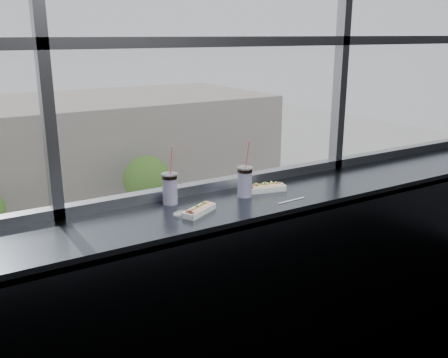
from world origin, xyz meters
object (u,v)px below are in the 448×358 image
soda_cup_left (170,187)px  car_near_d (190,296)px  hotdog_tray_left (199,210)px  wrapper (183,213)px  hotdog_tray_right (266,188)px  pedestrian_c (76,222)px  soda_cup_right (245,180)px  car_far_c (190,227)px  tree_right (147,179)px  car_near_e (290,269)px  loose_straw (292,200)px

soda_cup_left → car_near_d: (8.43, 16.11, -10.98)m
hotdog_tray_left → wrapper: hotdog_tray_left is taller
hotdog_tray_right → car_near_d: bearing=78.3°
car_near_d → wrapper: bearing=151.7°
hotdog_tray_right → pedestrian_c: 31.83m
hotdog_tray_left → soda_cup_right: (0.38, 0.12, 0.08)m
car_far_c → tree_right: bearing=14.8°
hotdog_tray_left → soda_cup_left: bearing=77.4°
soda_cup_right → pedestrian_c: size_ratio=0.18×
hotdog_tray_right → car_far_c: bearing=77.7°
car_near_e → car_near_d: (-5.99, 0.00, 0.13)m
soda_cup_left → car_far_c: (12.63, 24.11, -11.06)m
wrapper → car_far_c: (12.66, 24.32, -10.97)m
soda_cup_right → wrapper: 0.49m
hotdog_tray_right → tree_right: bearing=83.0°
soda_cup_right → car_near_e: soda_cup_right is taller
hotdog_tray_left → pedestrian_c: hotdog_tray_left is taller
car_near_e → hotdog_tray_right: bearing=136.1°
wrapper → pedestrian_c: size_ratio=0.05×
car_far_c → loose_straw: bearing=152.5°
wrapper → car_near_d: 21.37m
soda_cup_right → tree_right: (11.04, 28.22, -8.72)m
hotdog_tray_left → car_near_e: (14.35, 16.34, -11.03)m
tree_right → car_near_e: bearing=-76.2°
wrapper → car_far_c: size_ratio=0.02×
soda_cup_right → tree_right: 31.53m
soda_cup_left → pedestrian_c: (6.73, 29.10, -11.17)m
wrapper → car_far_c: 29.53m
soda_cup_right → car_far_c: (12.19, 24.22, -11.06)m
hotdog_tray_left → wrapper: bearing=140.8°
soda_cup_left → soda_cup_right: 0.46m
car_far_c → car_near_d: (-4.21, -8.00, 0.08)m
car_near_d → hotdog_tray_left: bearing=152.0°
hotdog_tray_left → hotdog_tray_right: bearing=-13.8°
car_far_c → tree_right: 4.77m
car_near_d → tree_right: tree_right is taller
hotdog_tray_left → hotdog_tray_right: (0.55, 0.13, 0.00)m
loose_straw → car_far_c: 29.35m
tree_right → pedestrian_c: bearing=168.2°
soda_cup_left → car_near_d: 21.24m
loose_straw → wrapper: wrapper is taller
hotdog_tray_left → loose_straw: hotdog_tray_left is taller
tree_right → soda_cup_left: bearing=-112.2°
loose_straw → pedestrian_c: 32.03m
hotdog_tray_left → car_near_e: size_ratio=0.04×
car_near_e → soda_cup_right: bearing=135.8°
soda_cup_left → wrapper: size_ratio=3.25×
hotdog_tray_left → pedestrian_c: size_ratio=0.12×
car_near_e → tree_right: bearing=10.3°
soda_cup_left → loose_straw: bearing=-28.0°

